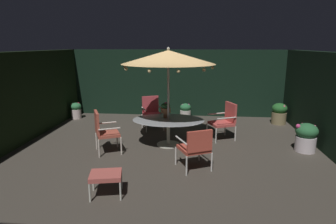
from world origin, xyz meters
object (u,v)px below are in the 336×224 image
(patio_dining_table, at_px, (168,124))
(ottoman_footrest, at_px, (106,176))
(patio_chair_east, at_px, (225,119))
(potted_plant_front_corner, at_px, (306,137))
(centerpiece_planter, at_px, (166,108))
(potted_plant_back_center, at_px, (76,110))
(patio_chair_north, at_px, (103,129))
(potted_plant_right_far, at_px, (185,110))
(patio_chair_southeast, at_px, (152,111))
(patio_umbrella, at_px, (168,57))
(patio_chair_northeast, at_px, (196,146))
(potted_plant_right_near, at_px, (279,113))

(patio_dining_table, bearing_deg, ottoman_footrest, -106.95)
(patio_chair_east, bearing_deg, potted_plant_front_corner, -22.63)
(centerpiece_planter, height_order, potted_plant_back_center, centerpiece_planter)
(ottoman_footrest, xyz_separation_m, potted_plant_front_corner, (4.27, 2.60, 0.01))
(patio_chair_north, height_order, potted_plant_back_center, patio_chair_north)
(potted_plant_right_far, relative_size, potted_plant_back_center, 0.90)
(patio_dining_table, height_order, patio_chair_southeast, patio_chair_southeast)
(patio_dining_table, relative_size, patio_umbrella, 0.74)
(patio_chair_east, bearing_deg, patio_chair_southeast, 158.93)
(patio_chair_southeast, relative_size, potted_plant_right_far, 1.96)
(potted_plant_right_far, bearing_deg, ottoman_footrest, -101.46)
(patio_umbrella, height_order, patio_chair_southeast, patio_umbrella)
(patio_chair_north, distance_m, potted_plant_back_center, 3.81)
(patio_chair_northeast, relative_size, patio_chair_east, 0.89)
(patio_dining_table, height_order, potted_plant_right_far, patio_dining_table)
(patio_dining_table, xyz_separation_m, centerpiece_planter, (-0.08, 0.17, 0.36))
(potted_plant_back_center, bearing_deg, potted_plant_right_far, 7.96)
(patio_chair_north, bearing_deg, potted_plant_back_center, 122.76)
(patio_chair_southeast, relative_size, ottoman_footrest, 1.62)
(patio_dining_table, height_order, patio_chair_north, patio_chair_north)
(ottoman_footrest, bearing_deg, patio_chair_north, 108.64)
(ottoman_footrest, relative_size, potted_plant_right_far, 1.21)
(patio_chair_north, height_order, potted_plant_front_corner, patio_chair_north)
(patio_chair_southeast, bearing_deg, patio_chair_north, -110.68)
(patio_chair_northeast, xyz_separation_m, potted_plant_right_far, (-0.38, 4.53, -0.26))
(patio_dining_table, relative_size, patio_chair_north, 1.80)
(centerpiece_planter, bearing_deg, potted_plant_front_corner, -4.71)
(ottoman_footrest, distance_m, potted_plant_back_center, 5.88)
(patio_chair_north, distance_m, patio_chair_east, 3.34)
(potted_plant_front_corner, bearing_deg, patio_chair_northeast, -153.21)
(patio_chair_north, relative_size, ottoman_footrest, 1.67)
(ottoman_footrest, bearing_deg, patio_chair_northeast, 38.32)
(centerpiece_planter, height_order, patio_chair_east, centerpiece_planter)
(potted_plant_right_far, bearing_deg, patio_chair_east, -63.21)
(patio_umbrella, distance_m, patio_chair_north, 2.38)
(patio_chair_southeast, bearing_deg, ottoman_footrest, -92.16)
(centerpiece_planter, bearing_deg, potted_plant_right_far, 81.66)
(patio_chair_east, bearing_deg, patio_chair_north, -155.57)
(patio_chair_north, height_order, patio_chair_southeast, patio_chair_north)
(patio_umbrella, relative_size, potted_plant_front_corner, 3.55)
(potted_plant_right_near, xyz_separation_m, potted_plant_back_center, (-7.05, 0.03, -0.06))
(potted_plant_right_far, bearing_deg, patio_chair_northeast, -85.15)
(centerpiece_planter, bearing_deg, patio_chair_northeast, -64.18)
(potted_plant_front_corner, bearing_deg, patio_umbrella, 178.01)
(patio_chair_north, height_order, ottoman_footrest, patio_chair_north)
(patio_chair_northeast, distance_m, ottoman_footrest, 1.98)
(patio_dining_table, distance_m, patio_chair_northeast, 1.66)
(patio_chair_northeast, height_order, ottoman_footrest, patio_chair_northeast)
(patio_dining_table, bearing_deg, patio_chair_southeast, 113.68)
(centerpiece_planter, height_order, patio_chair_northeast, centerpiece_planter)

